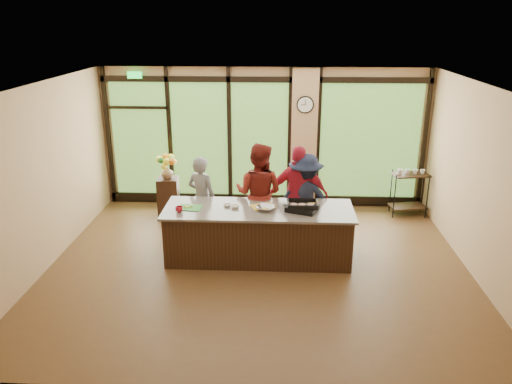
# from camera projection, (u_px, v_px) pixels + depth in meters

# --- Properties ---
(floor) EXTENTS (7.00, 7.00, 0.00)m
(floor) POSITION_uv_depth(u_px,v_px,m) (258.00, 266.00, 8.42)
(floor) COLOR brown
(floor) RESTS_ON ground
(ceiling) EXTENTS (7.00, 7.00, 0.00)m
(ceiling) POSITION_uv_depth(u_px,v_px,m) (258.00, 86.00, 7.43)
(ceiling) COLOR white
(ceiling) RESTS_ON back_wall
(back_wall) EXTENTS (7.00, 0.00, 7.00)m
(back_wall) POSITION_uv_depth(u_px,v_px,m) (264.00, 138.00, 10.75)
(back_wall) COLOR tan
(back_wall) RESTS_ON floor
(left_wall) EXTENTS (0.00, 6.00, 6.00)m
(left_wall) POSITION_uv_depth(u_px,v_px,m) (43.00, 178.00, 8.09)
(left_wall) COLOR tan
(left_wall) RESTS_ON floor
(right_wall) EXTENTS (0.00, 6.00, 6.00)m
(right_wall) POSITION_uv_depth(u_px,v_px,m) (482.00, 185.00, 7.76)
(right_wall) COLOR tan
(right_wall) RESTS_ON floor
(window_wall) EXTENTS (6.90, 0.12, 3.00)m
(window_wall) POSITION_uv_depth(u_px,v_px,m) (272.00, 143.00, 10.74)
(window_wall) COLOR tan
(window_wall) RESTS_ON floor
(island_base) EXTENTS (3.10, 1.00, 0.88)m
(island_base) POSITION_uv_depth(u_px,v_px,m) (259.00, 235.00, 8.56)
(island_base) COLOR black
(island_base) RESTS_ON floor
(countertop) EXTENTS (3.20, 1.10, 0.04)m
(countertop) POSITION_uv_depth(u_px,v_px,m) (259.00, 210.00, 8.41)
(countertop) COLOR gray
(countertop) RESTS_ON island_base
(wall_clock) EXTENTS (0.36, 0.04, 0.36)m
(wall_clock) POSITION_uv_depth(u_px,v_px,m) (305.00, 105.00, 10.34)
(wall_clock) COLOR black
(wall_clock) RESTS_ON window_wall
(cook_left) EXTENTS (0.69, 0.59, 1.60)m
(cook_left) POSITION_uv_depth(u_px,v_px,m) (202.00, 198.00, 9.23)
(cook_left) COLOR slate
(cook_left) RESTS_ON floor
(cook_midleft) EXTENTS (1.09, 0.96, 1.88)m
(cook_midleft) POSITION_uv_depth(u_px,v_px,m) (259.00, 194.00, 9.05)
(cook_midleft) COLOR maroon
(cook_midleft) RESTS_ON floor
(cook_midright) EXTENTS (1.12, 0.58, 1.82)m
(cook_midright) POSITION_uv_depth(u_px,v_px,m) (299.00, 195.00, 9.06)
(cook_midright) COLOR #B21B30
(cook_midright) RESTS_ON floor
(cook_right) EXTENTS (1.16, 0.77, 1.68)m
(cook_right) POSITION_uv_depth(u_px,v_px,m) (305.00, 199.00, 9.08)
(cook_right) COLOR #161D32
(cook_right) RESTS_ON floor
(roasting_pan) EXTENTS (0.59, 0.53, 0.09)m
(roasting_pan) POSITION_uv_depth(u_px,v_px,m) (302.00, 208.00, 8.29)
(roasting_pan) COLOR black
(roasting_pan) RESTS_ON countertop
(mixing_bowl) EXTENTS (0.39, 0.39, 0.07)m
(mixing_bowl) POSITION_uv_depth(u_px,v_px,m) (266.00, 208.00, 8.31)
(mixing_bowl) COLOR silver
(mixing_bowl) RESTS_ON countertop
(cutting_board_left) EXTENTS (0.43, 0.34, 0.01)m
(cutting_board_left) POSITION_uv_depth(u_px,v_px,m) (190.00, 208.00, 8.43)
(cutting_board_left) COLOR green
(cutting_board_left) RESTS_ON countertop
(cutting_board_center) EXTENTS (0.46, 0.41, 0.01)m
(cutting_board_center) POSITION_uv_depth(u_px,v_px,m) (263.00, 206.00, 8.48)
(cutting_board_center) COLOR gold
(cutting_board_center) RESTS_ON countertop
(cutting_board_right) EXTENTS (0.43, 0.34, 0.01)m
(cutting_board_right) POSITION_uv_depth(u_px,v_px,m) (306.00, 203.00, 8.63)
(cutting_board_right) COLOR gold
(cutting_board_right) RESTS_ON countertop
(prep_bowl_near) EXTENTS (0.18, 0.18, 0.04)m
(prep_bowl_near) POSITION_uv_depth(u_px,v_px,m) (235.00, 207.00, 8.43)
(prep_bowl_near) COLOR white
(prep_bowl_near) RESTS_ON countertop
(prep_bowl_mid) EXTENTS (0.13, 0.13, 0.04)m
(prep_bowl_mid) POSITION_uv_depth(u_px,v_px,m) (227.00, 205.00, 8.49)
(prep_bowl_mid) COLOR white
(prep_bowl_mid) RESTS_ON countertop
(prep_bowl_far) EXTENTS (0.15, 0.15, 0.03)m
(prep_bowl_far) POSITION_uv_depth(u_px,v_px,m) (285.00, 204.00, 8.58)
(prep_bowl_far) COLOR white
(prep_bowl_far) RESTS_ON countertop
(red_ramekin) EXTENTS (0.12, 0.12, 0.10)m
(red_ramekin) POSITION_uv_depth(u_px,v_px,m) (179.00, 209.00, 8.24)
(red_ramekin) COLOR maroon
(red_ramekin) RESTS_ON countertop
(flower_stand) EXTENTS (0.46, 0.46, 0.84)m
(flower_stand) POSITION_uv_depth(u_px,v_px,m) (169.00, 197.00, 10.37)
(flower_stand) COLOR black
(flower_stand) RESTS_ON floor
(flower_vase) EXTENTS (0.31, 0.31, 0.27)m
(flower_vase) POSITION_uv_depth(u_px,v_px,m) (167.00, 172.00, 10.19)
(flower_vase) COLOR #816446
(flower_vase) RESTS_ON flower_stand
(bar_cart) EXTENTS (0.80, 0.55, 1.00)m
(bar_cart) POSITION_uv_depth(u_px,v_px,m) (409.00, 188.00, 10.41)
(bar_cart) COLOR black
(bar_cart) RESTS_ON floor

